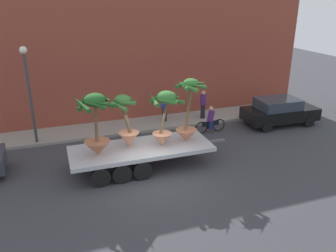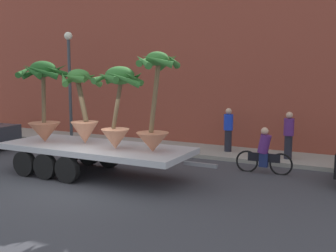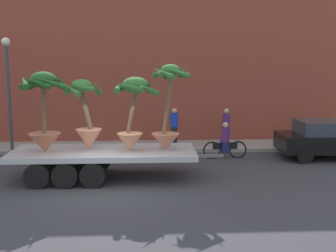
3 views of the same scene
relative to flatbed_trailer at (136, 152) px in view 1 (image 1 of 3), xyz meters
The scene contains 13 objects.
ground_plane 1.51m from the flatbed_trailer, 65.57° to the right, with size 60.00×60.00×0.00m, color #38383D.
sidewalk 5.00m from the flatbed_trailer, 83.77° to the left, with size 24.00×2.20×0.15m, color gray.
building_facade 7.36m from the flatbed_trailer, 85.36° to the left, with size 24.00×1.20×7.90m, color brown.
flatbed_trailer is the anchor object (origin of this frame).
potted_palm_rear 2.08m from the flatbed_trailer, ahead, with size 1.52×1.62×2.48m.
potted_palm_middle 1.36m from the flatbed_trailer, 160.24° to the left, with size 1.37×1.36×2.40m.
potted_palm_front 2.24m from the flatbed_trailer, behind, with size 1.68×1.61×2.65m.
potted_palm_extra 2.86m from the flatbed_trailer, ahead, with size 1.34×1.38×2.89m.
cyclist 5.65m from the flatbed_trailer, 28.84° to the left, with size 1.84×0.37×1.54m.
parked_car 9.64m from the flatbed_trailer, 15.29° to the left, with size 4.37×2.09×1.58m.
pedestrian_near_gate 7.08m from the flatbed_trailer, 40.82° to the left, with size 0.36×0.36×1.71m.
pedestrian_far_left 5.75m from the flatbed_trailer, 58.65° to the left, with size 0.36×0.36×1.71m.
street_lamp 6.36m from the flatbed_trailer, 135.45° to the left, with size 0.36×0.36×4.83m.
Camera 1 is at (-3.63, -12.05, 7.23)m, focal length 36.52 mm.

